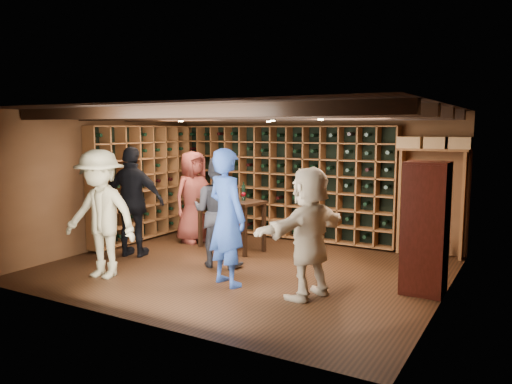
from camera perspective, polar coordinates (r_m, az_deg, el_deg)
The scene contains 13 objects.
ground at distance 8.02m, azimuth -1.44°, elevation -8.73°, with size 6.00×6.00×0.00m, color #321B0D.
room_shell at distance 7.75m, azimuth -1.29°, elevation 8.82°, with size 6.00×6.00×6.00m.
wine_rack_back at distance 10.06m, azimuth 2.85°, elevation 1.21°, with size 4.65×0.30×2.20m.
wine_rack_left at distance 10.13m, azimuth -12.82°, elevation 1.08°, with size 0.30×2.65×2.20m.
crate_shelf at distance 9.08m, azimuth 19.62°, elevation 2.80°, with size 1.20×0.32×2.07m.
display_cabinet at distance 7.04m, azimuth 18.74°, elevation -4.20°, with size 0.55×0.50×1.75m.
man_blue_shirt at distance 7.02m, azimuth -3.35°, elevation -2.91°, with size 0.71×0.46×1.94m, color navy.
man_grey_suit at distance 8.02m, azimuth -4.38°, elevation -2.25°, with size 0.86×0.67×1.77m, color black.
guest_red_floral at distance 9.77m, azimuth -7.17°, elevation -0.55°, with size 0.87×0.57×1.78m, color maroon.
guest_woman_black at distance 8.85m, azimuth -13.86°, elevation -1.11°, with size 1.12×0.47×1.91m, color black.
guest_khaki at distance 7.72m, azimuth -17.34°, elevation -2.43°, with size 1.23×0.71×1.91m, color gray.
guest_beige at distance 6.54m, azimuth 6.08°, elevation -4.63°, with size 1.61×0.51×1.73m, color tan.
tasting_table at distance 9.11m, azimuth -2.86°, elevation -1.57°, with size 1.32×0.84×1.21m.
Camera 1 is at (3.99, -6.59, 2.21)m, focal length 35.00 mm.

